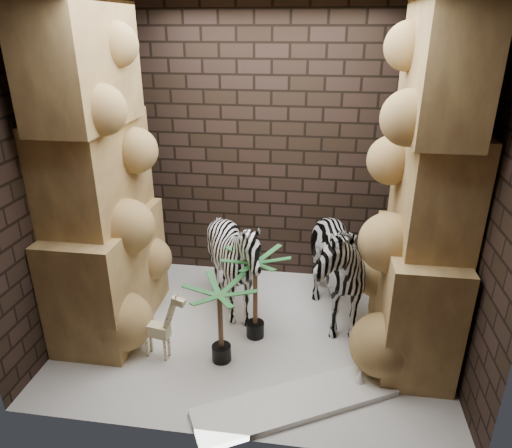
% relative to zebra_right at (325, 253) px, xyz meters
% --- Properties ---
extents(floor, '(3.50, 3.50, 0.00)m').
position_rel_zebra_right_xyz_m(floor, '(-0.64, -0.36, -0.74)').
color(floor, beige).
rests_on(floor, ground).
extents(wall_back, '(3.50, 0.00, 3.50)m').
position_rel_zebra_right_xyz_m(wall_back, '(-0.64, 0.89, 0.76)').
color(wall_back, black).
rests_on(wall_back, ground).
extents(wall_front, '(3.50, 0.00, 3.50)m').
position_rel_zebra_right_xyz_m(wall_front, '(-0.64, -1.61, 0.76)').
color(wall_front, black).
rests_on(wall_front, ground).
extents(wall_left, '(0.00, 3.00, 3.00)m').
position_rel_zebra_right_xyz_m(wall_left, '(-2.39, -0.36, 0.76)').
color(wall_left, black).
rests_on(wall_left, ground).
extents(wall_right, '(0.00, 3.00, 3.00)m').
position_rel_zebra_right_xyz_m(wall_right, '(1.11, -0.36, 0.76)').
color(wall_right, black).
rests_on(wall_right, ground).
extents(rock_pillar_left, '(0.68, 1.30, 3.00)m').
position_rel_zebra_right_xyz_m(rock_pillar_left, '(-2.04, -0.36, 0.76)').
color(rock_pillar_left, tan).
rests_on(rock_pillar_left, floor).
extents(rock_pillar_right, '(0.58, 1.25, 3.00)m').
position_rel_zebra_right_xyz_m(rock_pillar_right, '(0.78, -0.36, 0.76)').
color(rock_pillar_right, tan).
rests_on(rock_pillar_right, floor).
extents(zebra_right, '(1.03, 1.39, 1.47)m').
position_rel_zebra_right_xyz_m(zebra_right, '(0.00, 0.00, 0.00)').
color(zebra_right, white).
rests_on(zebra_right, floor).
extents(zebra_left, '(1.24, 1.40, 1.09)m').
position_rel_zebra_right_xyz_m(zebra_left, '(-0.87, -0.09, -0.19)').
color(zebra_left, white).
rests_on(zebra_left, floor).
extents(giraffe_toy, '(0.38, 0.19, 0.71)m').
position_rel_zebra_right_xyz_m(giraffe_toy, '(-1.44, -0.81, -0.38)').
color(giraffe_toy, beige).
rests_on(giraffe_toy, floor).
extents(palm_front, '(0.36, 0.36, 0.89)m').
position_rel_zebra_right_xyz_m(palm_front, '(-0.62, -0.39, -0.29)').
color(palm_front, '#23622E').
rests_on(palm_front, floor).
extents(palm_back, '(0.36, 0.36, 0.77)m').
position_rel_zebra_right_xyz_m(palm_back, '(-0.86, -0.78, -0.35)').
color(palm_back, '#23622E').
rests_on(palm_back, floor).
extents(surfboard, '(1.62, 1.13, 0.05)m').
position_rel_zebra_right_xyz_m(surfboard, '(-0.17, -1.21, -0.71)').
color(surfboard, white).
rests_on(surfboard, floor).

